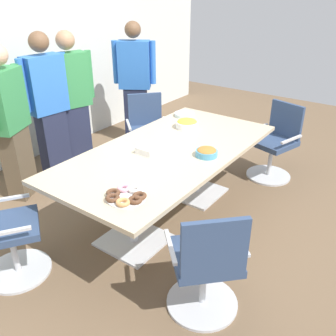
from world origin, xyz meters
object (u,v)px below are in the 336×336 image
Objects in this scene: office_chair_2 at (275,145)px; donut_platter at (126,196)px; person_standing_2 at (72,100)px; napkin_pile at (148,150)px; office_chair_3 at (147,134)px; person_standing_3 at (135,82)px; office_chair_1 at (206,267)px; person_standing_0 at (11,123)px; conference_table at (168,161)px; plate_stack at (184,114)px; office_chair_0 at (2,234)px; snack_bowl_pretzels at (207,152)px; snack_bowl_chips_yellow at (187,123)px; person_standing_1 at (48,106)px.

donut_platter is (-2.39, 0.27, 0.37)m from office_chair_2.
person_standing_2 reaches higher than donut_platter.
office_chair_3 is at bearing 39.62° from napkin_pile.
person_standing_3 reaches higher than napkin_pile.
person_standing_2 reaches higher than office_chair_1.
person_standing_0 is (0.22, 2.54, 0.46)m from office_chair_1.
conference_table is 1.70m from person_standing_2.
person_standing_3 is 7.38× the size of plate_stack.
office_chair_0 is at bearing 51.63° from office_chair_3.
plate_stack is at bearing 44.09° from snack_bowl_pretzels.
person_standing_2 is 2.26m from donut_platter.
snack_bowl_pretzels is at bearing 84.10° from person_standing_0.
person_standing_0 is at bearing 110.24° from snack_bowl_pretzels.
office_chair_0 is 1.00× the size of office_chair_1.
snack_bowl_chips_yellow is 0.75m from snack_bowl_pretzels.
person_standing_2 is 1.62m from napkin_pile.
person_standing_1 is 1.65m from snack_bowl_chips_yellow.
person_standing_2 reaches higher than person_standing_0.
office_chair_1 is at bearing 81.78° from person_standing_2.
plate_stack is at bearing 82.37° from office_chair_1.
person_standing_0 reaches higher than conference_table.
person_standing_1 reaches higher than office_chair_2.
conference_table is 1.59m from office_chair_2.
office_chair_3 is at bearing 34.82° from donut_platter.
person_standing_3 is at bearing -169.49° from person_standing_2.
plate_stack is at bearing 24.64° from conference_table.
snack_bowl_pretzels is (-0.51, -0.55, -0.01)m from snack_bowl_chips_yellow.
napkin_pile is at bearing 118.71° from snack_bowl_pretzels.
person_standing_2 is at bearing 117.04° from plate_stack.
snack_bowl_pretzels is at bearing 100.06° from person_standing_2.
office_chair_1 is 2.96× the size of donut_platter.
snack_bowl_chips_yellow is at bearing 105.09° from person_standing_0.
office_chair_1 reaches higher than snack_bowl_chips_yellow.
office_chair_1 is 3.89× the size of plate_stack.
donut_platter is at bearing 68.85° from office_chair_0.
person_standing_1 is 6.90× the size of snack_bowl_chips_yellow.
donut_platter reaches higher than conference_table.
office_chair_2 is at bearing 54.64° from office_chair_1.
person_standing_2 reaches higher than snack_bowl_pretzels.
person_standing_0 is at bearing 131.23° from snack_bowl_chips_yellow.
plate_stack is 1.12m from napkin_pile.
conference_table is at bearing 89.99° from office_chair_3.
conference_table is 2.64× the size of office_chair_2.
office_chair_0 is 2.42m from plate_stack.
napkin_pile is at bearing 101.32° from person_standing_3.
napkin_pile is at bearing 148.59° from conference_table.
office_chair_0 is at bearing 176.78° from plate_stack.
office_chair_0 is at bearing 77.28° from person_standing_3.
office_chair_0 is 2.13m from person_standing_2.
snack_bowl_pretzels is 0.55m from napkin_pile.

